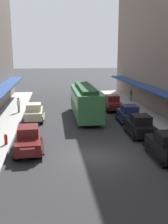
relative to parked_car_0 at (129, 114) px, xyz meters
The scene contains 11 objects.
ground_plane 9.71m from the parked_car_0, 119.99° to the right, with size 200.00×200.00×0.00m, color #2D2D30.
parked_car_0 is the anchor object (origin of this frame).
parked_car_1 9.22m from the parked_car_0, 90.90° to the right, with size 2.20×4.28×1.84m.
parked_car_2 11.60m from the parked_car_0, 143.94° to the right, with size 2.30×4.32×1.84m.
parked_car_3 6.01m from the parked_car_0, 92.28° to the left, with size 2.16×4.27×1.84m.
parked_car_4 9.71m from the parked_car_0, 167.24° to the left, with size 2.16×4.27×1.84m.
parked_car_6 4.18m from the parked_car_0, 93.64° to the right, with size 2.25×4.30×1.84m.
streetcar 5.03m from the parked_car_0, 144.41° to the left, with size 2.61×9.62×3.46m.
fire_hydrant 12.43m from the parked_car_0, 154.14° to the right, with size 0.24×0.24×0.82m.
pedestrian_2 11.47m from the parked_car_0, 71.99° to the left, with size 0.36×0.28×1.67m.
pedestrian_5 12.73m from the parked_car_0, 153.79° to the left, with size 0.36×0.28×1.67m.
Camera 1 is at (-2.90, -16.80, 7.02)m, focal length 42.73 mm.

